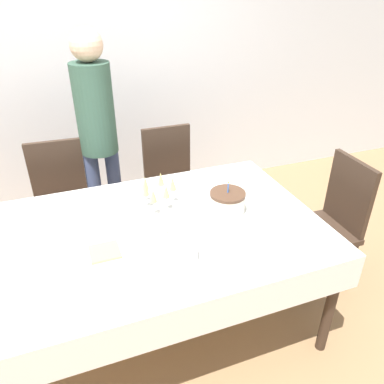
{
  "coord_description": "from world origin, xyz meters",
  "views": [
    {
      "loc": [
        -0.36,
        -1.69,
        1.97
      ],
      "look_at": [
        0.32,
        0.12,
        0.87
      ],
      "focal_mm": 35.0,
      "sensor_mm": 36.0,
      "label": 1
    }
  ],
  "objects_px": {
    "dining_chair_far_right": "(171,181)",
    "person_standing": "(97,125)",
    "dining_chair_right_end": "(331,219)",
    "champagne_tray": "(158,194)",
    "dining_chair_far_left": "(62,200)",
    "plate_stack_main": "(173,253)",
    "plate_stack_dessert": "(148,232)",
    "birthday_cake": "(227,202)"
  },
  "relations": [
    {
      "from": "birthday_cake",
      "to": "champagne_tray",
      "type": "distance_m",
      "value": 0.42
    },
    {
      "from": "dining_chair_right_end",
      "to": "plate_stack_dessert",
      "type": "distance_m",
      "value": 1.33
    },
    {
      "from": "dining_chair_right_end",
      "to": "champagne_tray",
      "type": "xyz_separation_m",
      "value": [
        -1.18,
        0.22,
        0.32
      ]
    },
    {
      "from": "dining_chair_right_end",
      "to": "birthday_cake",
      "type": "distance_m",
      "value": 0.86
    },
    {
      "from": "champagne_tray",
      "to": "plate_stack_main",
      "type": "bearing_deg",
      "value": -97.28
    },
    {
      "from": "dining_chair_far_right",
      "to": "dining_chair_right_end",
      "type": "xyz_separation_m",
      "value": [
        0.87,
        -0.93,
        0.0
      ]
    },
    {
      "from": "dining_chair_far_right",
      "to": "champagne_tray",
      "type": "height_order",
      "value": "dining_chair_far_right"
    },
    {
      "from": "plate_stack_main",
      "to": "plate_stack_dessert",
      "type": "distance_m",
      "value": 0.25
    },
    {
      "from": "dining_chair_far_right",
      "to": "plate_stack_main",
      "type": "distance_m",
      "value": 1.29
    },
    {
      "from": "dining_chair_right_end",
      "to": "plate_stack_main",
      "type": "distance_m",
      "value": 1.29
    },
    {
      "from": "dining_chair_far_left",
      "to": "plate_stack_main",
      "type": "relative_size",
      "value": 3.8
    },
    {
      "from": "dining_chair_right_end",
      "to": "dining_chair_far_left",
      "type": "bearing_deg",
      "value": 151.81
    },
    {
      "from": "dining_chair_far_left",
      "to": "birthday_cake",
      "type": "relative_size",
      "value": 4.51
    },
    {
      "from": "person_standing",
      "to": "plate_stack_main",
      "type": "bearing_deg",
      "value": -83.03
    },
    {
      "from": "plate_stack_dessert",
      "to": "person_standing",
      "type": "height_order",
      "value": "person_standing"
    },
    {
      "from": "plate_stack_dessert",
      "to": "champagne_tray",
      "type": "bearing_deg",
      "value": 62.61
    },
    {
      "from": "dining_chair_far_left",
      "to": "plate_stack_dessert",
      "type": "relative_size",
      "value": 4.62
    },
    {
      "from": "dining_chair_far_right",
      "to": "plate_stack_dessert",
      "type": "height_order",
      "value": "dining_chair_far_right"
    },
    {
      "from": "champagne_tray",
      "to": "dining_chair_right_end",
      "type": "bearing_deg",
      "value": -10.72
    },
    {
      "from": "champagne_tray",
      "to": "dining_chair_far_right",
      "type": "bearing_deg",
      "value": 66.62
    },
    {
      "from": "dining_chair_far_right",
      "to": "champagne_tray",
      "type": "xyz_separation_m",
      "value": [
        -0.31,
        -0.71,
        0.32
      ]
    },
    {
      "from": "dining_chair_far_left",
      "to": "dining_chair_far_right",
      "type": "relative_size",
      "value": 1.0
    },
    {
      "from": "champagne_tray",
      "to": "plate_stack_main",
      "type": "relative_size",
      "value": 1.17
    },
    {
      "from": "dining_chair_right_end",
      "to": "person_standing",
      "type": "height_order",
      "value": "person_standing"
    },
    {
      "from": "dining_chair_far_right",
      "to": "person_standing",
      "type": "distance_m",
      "value": 0.74
    },
    {
      "from": "dining_chair_right_end",
      "to": "person_standing",
      "type": "xyz_separation_m",
      "value": [
        -1.4,
        1.04,
        0.51
      ]
    },
    {
      "from": "dining_chair_far_left",
      "to": "plate_stack_main",
      "type": "bearing_deg",
      "value": -67.46
    },
    {
      "from": "person_standing",
      "to": "dining_chair_far_right",
      "type": "bearing_deg",
      "value": -11.01
    },
    {
      "from": "dining_chair_far_left",
      "to": "birthday_cake",
      "type": "height_order",
      "value": "birthday_cake"
    },
    {
      "from": "dining_chair_right_end",
      "to": "plate_stack_main",
      "type": "bearing_deg",
      "value": -167.52
    },
    {
      "from": "plate_stack_dessert",
      "to": "person_standing",
      "type": "bearing_deg",
      "value": 94.79
    },
    {
      "from": "person_standing",
      "to": "plate_stack_dessert",
      "type": "bearing_deg",
      "value": -85.21
    },
    {
      "from": "dining_chair_far_left",
      "to": "dining_chair_far_right",
      "type": "bearing_deg",
      "value": 0.01
    },
    {
      "from": "birthday_cake",
      "to": "person_standing",
      "type": "distance_m",
      "value": 1.2
    },
    {
      "from": "dining_chair_far_left",
      "to": "plate_stack_main",
      "type": "xyz_separation_m",
      "value": [
        0.5,
        -1.21,
        0.25
      ]
    },
    {
      "from": "birthday_cake",
      "to": "dining_chair_right_end",
      "type": "bearing_deg",
      "value": -1.09
    },
    {
      "from": "dining_chair_far_right",
      "to": "birthday_cake",
      "type": "distance_m",
      "value": 0.97
    },
    {
      "from": "dining_chair_far_left",
      "to": "dining_chair_right_end",
      "type": "xyz_separation_m",
      "value": [
        1.74,
        -0.93,
        0.0
      ]
    },
    {
      "from": "dining_chair_right_end",
      "to": "plate_stack_main",
      "type": "relative_size",
      "value": 3.8
    },
    {
      "from": "plate_stack_main",
      "to": "person_standing",
      "type": "height_order",
      "value": "person_standing"
    },
    {
      "from": "plate_stack_dessert",
      "to": "person_standing",
      "type": "relative_size",
      "value": 0.12
    },
    {
      "from": "dining_chair_far_left",
      "to": "dining_chair_right_end",
      "type": "distance_m",
      "value": 1.97
    }
  ]
}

